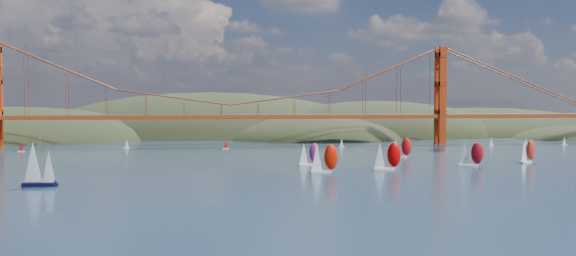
% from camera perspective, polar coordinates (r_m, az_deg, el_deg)
% --- Properties ---
extents(ground, '(1200.00, 1200.00, 0.00)m').
position_cam_1_polar(ground, '(129.20, -2.42, -7.74)').
color(ground, black).
rests_on(ground, ground).
extents(headlands, '(725.00, 225.00, 96.00)m').
position_cam_1_polar(headlands, '(410.40, -0.12, -2.42)').
color(headlands, black).
rests_on(headlands, ground).
extents(bridge, '(552.00, 12.00, 55.00)m').
position_cam_1_polar(bridge, '(306.81, -6.18, 4.24)').
color(bridge, brown).
rests_on(bridge, ground).
extents(sloop_navy, '(9.07, 5.39, 13.81)m').
position_cam_1_polar(sloop_navy, '(170.24, -24.08, -3.40)').
color(sloop_navy, black).
rests_on(sloop_navy, ground).
extents(racer_0, '(9.35, 3.91, 10.66)m').
position_cam_1_polar(racer_0, '(184.79, 3.63, -3.06)').
color(racer_0, silver).
rests_on(racer_0, ground).
extents(racer_1, '(9.58, 4.20, 10.87)m').
position_cam_1_polar(racer_1, '(195.33, 9.98, -2.76)').
color(racer_1, white).
rests_on(racer_1, ground).
extents(racer_2, '(9.06, 5.86, 10.13)m').
position_cam_1_polar(racer_2, '(213.77, 18.04, -2.49)').
color(racer_2, silver).
rests_on(racer_2, ground).
extents(racer_3, '(8.58, 5.20, 9.60)m').
position_cam_1_polar(racer_3, '(241.07, 11.39, -1.91)').
color(racer_3, white).
rests_on(racer_3, ground).
extents(racer_4, '(8.86, 6.60, 9.99)m').
position_cam_1_polar(racer_4, '(234.84, 23.14, -2.14)').
color(racer_4, silver).
rests_on(racer_4, ground).
extents(racer_rwb, '(8.30, 3.95, 9.36)m').
position_cam_1_polar(racer_rwb, '(207.02, 2.14, -2.62)').
color(racer_rwb, white).
rests_on(racer_rwb, ground).
extents(distant_boat_2, '(3.00, 2.00, 4.70)m').
position_cam_1_polar(distant_boat_2, '(293.85, -25.49, -1.73)').
color(distant_boat_2, silver).
rests_on(distant_boat_2, ground).
extents(distant_boat_3, '(3.00, 2.00, 4.70)m').
position_cam_1_polar(distant_boat_3, '(295.07, -16.06, -1.57)').
color(distant_boat_3, silver).
rests_on(distant_boat_3, ground).
extents(distant_boat_4, '(3.00, 2.00, 4.70)m').
position_cam_1_polar(distant_boat_4, '(321.17, 19.94, -1.30)').
color(distant_boat_4, silver).
rests_on(distant_boat_4, ground).
extents(distant_boat_5, '(3.00, 2.00, 4.70)m').
position_cam_1_polar(distant_boat_5, '(329.58, 23.05, -1.25)').
color(distant_boat_5, silver).
rests_on(distant_boat_5, ground).
extents(distant_boat_6, '(3.00, 2.00, 4.70)m').
position_cam_1_polar(distant_boat_6, '(342.79, 26.26, -1.17)').
color(distant_boat_6, silver).
rests_on(distant_boat_6, ground).
extents(distant_boat_8, '(3.00, 2.00, 4.70)m').
position_cam_1_polar(distant_boat_8, '(292.10, 5.46, -1.52)').
color(distant_boat_8, silver).
rests_on(distant_boat_8, ground).
extents(distant_boat_9, '(3.00, 2.00, 4.70)m').
position_cam_1_polar(distant_boat_9, '(284.01, -6.34, -1.64)').
color(distant_boat_9, silver).
rests_on(distant_boat_9, ground).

